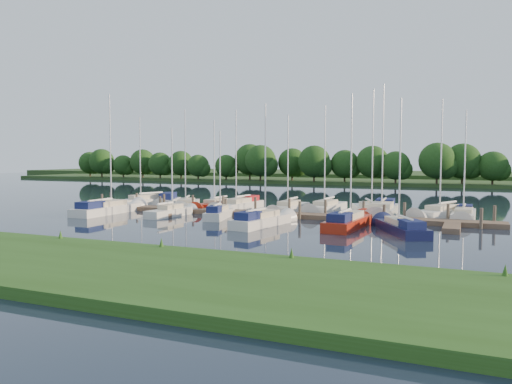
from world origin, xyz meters
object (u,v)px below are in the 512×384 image
at_px(dock, 264,215).
at_px(motorboat, 168,202).
at_px(sailboat_s_2, 219,215).
at_px(sailboat_n_0, 143,203).
at_px(sailboat_n_5, 289,209).

distance_m(dock, motorboat, 16.12).
xyz_separation_m(motorboat, sailboat_s_2, (11.43, -9.15, -0.01)).
bearing_deg(sailboat_s_2, sailboat_n_0, 138.73).
relative_size(dock, sailboat_n_5, 4.01).
relative_size(sailboat_n_5, sailboat_s_2, 1.22).
height_order(sailboat_n_5, sailboat_s_2, sailboat_n_5).
relative_size(sailboat_n_0, motorboat, 1.69).
bearing_deg(sailboat_n_0, dock, -171.26).
bearing_deg(motorboat, sailboat_n_5, 154.49).
xyz_separation_m(dock, sailboat_n_5, (0.69, 4.74, 0.08)).
xyz_separation_m(sailboat_n_5, sailboat_s_2, (-3.97, -7.28, 0.06)).
xyz_separation_m(dock, sailboat_n_0, (-16.80, 4.82, 0.08)).
xyz_separation_m(dock, motorboat, (-14.70, 6.61, 0.15)).
bearing_deg(sailboat_s_2, motorboat, 128.61).
distance_m(sailboat_n_0, sailboat_s_2, 15.41).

